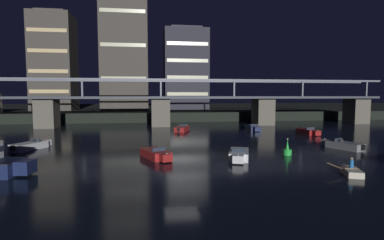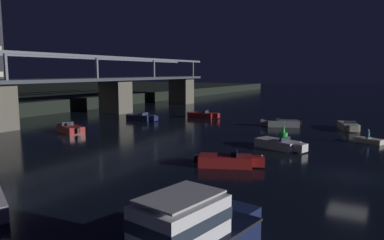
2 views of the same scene
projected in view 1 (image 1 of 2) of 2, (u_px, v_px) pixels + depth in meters
ground_plane at (181, 180)px, 21.91m from camera, size 400.00×400.00×0.00m
far_riverbank at (155, 110)px, 107.96m from camera, size 240.00×80.00×2.20m
river_bridge at (160, 106)px, 60.36m from camera, size 92.51×6.40×9.38m
tower_west_low at (54, 62)px, 78.50m from camera, size 10.14×9.74×25.48m
tower_west_tall at (124, 31)px, 77.81m from camera, size 11.90×9.20×41.55m
tower_central at (186, 70)px, 82.38m from camera, size 11.77×8.17×22.37m
speedboat_near_right at (239, 155)px, 29.30m from camera, size 2.99×5.12×1.16m
speedboat_mid_left at (182, 129)px, 52.27m from camera, size 3.07×5.09×1.16m
speedboat_mid_center at (308, 132)px, 48.05m from camera, size 2.07×5.22×1.16m
speedboat_mid_right at (156, 154)px, 29.67m from camera, size 3.15×5.06×1.16m
speedboat_far_left at (253, 128)px, 53.34m from camera, size 1.93×5.21×1.16m
speedboat_far_center at (31, 146)px, 34.58m from camera, size 3.45×4.92×1.16m
speedboat_far_right at (343, 145)px, 34.88m from camera, size 3.15×5.06×1.16m
channel_buoy at (287, 150)px, 31.23m from camera, size 0.90×0.90×1.76m
dinghy_with_paddler at (351, 171)px, 23.50m from camera, size 2.67×2.82×1.36m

